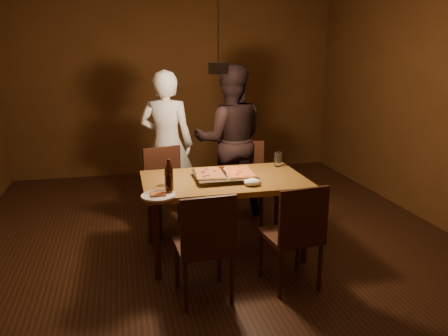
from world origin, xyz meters
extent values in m
plane|color=#361B0E|center=(0.00, 0.00, 0.00)|extent=(6.00, 6.00, 0.00)
plane|color=#5D3415|center=(0.00, 3.00, 1.40)|extent=(5.00, 0.00, 5.00)
cube|color=#956326|center=(0.04, -0.05, 0.72)|extent=(1.50, 0.90, 0.05)
cylinder|color=#38190F|center=(-0.63, -0.42, 0.35)|extent=(0.06, 0.06, 0.70)
cylinder|color=#38190F|center=(0.71, -0.42, 0.35)|extent=(0.06, 0.06, 0.70)
cylinder|color=#38190F|center=(-0.63, 0.32, 0.35)|extent=(0.06, 0.06, 0.70)
cylinder|color=#38190F|center=(0.71, 0.32, 0.35)|extent=(0.06, 0.06, 0.70)
cube|color=#38190F|center=(-0.40, 0.60, 0.43)|extent=(0.51, 0.51, 0.04)
cube|color=#38190F|center=(-0.45, 0.78, 0.67)|extent=(0.41, 0.14, 0.45)
cube|color=#38190F|center=(0.47, 0.70, 0.43)|extent=(0.52, 0.52, 0.04)
cube|color=#38190F|center=(0.52, 0.89, 0.67)|extent=(0.41, 0.14, 0.45)
cube|color=#38190F|center=(-0.30, -0.77, 0.43)|extent=(0.44, 0.44, 0.04)
cube|color=#38190F|center=(-0.29, -0.96, 0.67)|extent=(0.42, 0.05, 0.45)
cube|color=#38190F|center=(0.44, -0.74, 0.43)|extent=(0.47, 0.47, 0.04)
cube|color=#38190F|center=(0.46, -0.93, 0.67)|extent=(0.42, 0.08, 0.45)
cube|color=silver|center=(0.04, -0.06, 0.77)|extent=(0.59, 0.50, 0.05)
cube|color=maroon|center=(-0.10, -0.05, 0.81)|extent=(0.29, 0.42, 0.02)
cube|color=gold|center=(0.17, -0.07, 0.81)|extent=(0.27, 0.41, 0.02)
cylinder|color=black|center=(-0.51, -0.40, 0.82)|extent=(0.06, 0.06, 0.14)
cone|color=black|center=(-0.51, -0.40, 0.93)|extent=(0.06, 0.06, 0.08)
cylinder|color=black|center=(-0.49, -0.28, 0.84)|extent=(0.07, 0.07, 0.17)
cone|color=black|center=(-0.49, -0.28, 0.97)|extent=(0.07, 0.07, 0.10)
cylinder|color=silver|center=(-0.48, -0.13, 0.81)|extent=(0.08, 0.08, 0.12)
cylinder|color=silver|center=(0.68, 0.24, 0.82)|extent=(0.07, 0.07, 0.15)
cylinder|color=white|center=(-0.60, -0.44, 0.76)|extent=(0.28, 0.28, 0.02)
cube|color=gold|center=(-0.60, -0.44, 0.77)|extent=(0.12, 0.10, 0.01)
ellipsoid|color=white|center=(0.23, -0.33, 0.78)|extent=(0.15, 0.11, 0.06)
imported|color=white|center=(-0.36, 1.15, 0.85)|extent=(0.72, 0.59, 1.70)
imported|color=black|center=(0.37, 1.05, 0.88)|extent=(0.94, 0.78, 1.76)
cylinder|color=black|center=(0.00, 0.00, 1.75)|extent=(0.18, 0.18, 0.10)
cylinder|color=black|center=(0.00, 0.00, 2.30)|extent=(0.01, 0.01, 1.00)
camera|label=1|loc=(-0.86, -3.84, 1.90)|focal=35.00mm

